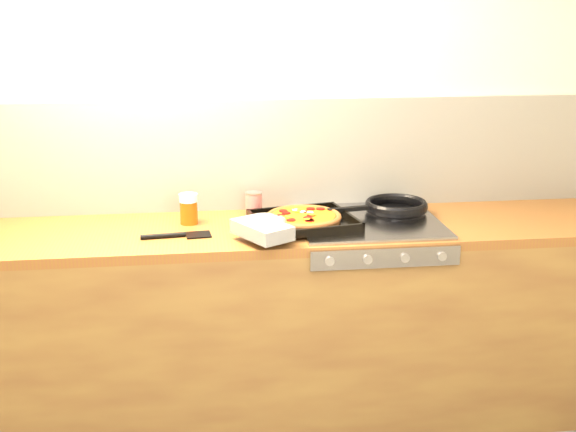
{
  "coord_description": "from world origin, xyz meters",
  "views": [
    {
      "loc": [
        -0.26,
        -1.8,
        1.8
      ],
      "look_at": [
        0.1,
        1.08,
        0.95
      ],
      "focal_mm": 45.0,
      "sensor_mm": 36.0,
      "label": 1
    }
  ],
  "objects": [
    {
      "name": "stovetop",
      "position": [
        0.45,
        1.1,
        0.91
      ],
      "size": [
        0.6,
        0.56,
        0.02
      ],
      "primitive_type": "cube",
      "color": "gray",
      "rests_on": "counter_run"
    },
    {
      "name": "wooden_spoon",
      "position": [
        0.23,
        1.29,
        0.91
      ],
      "size": [
        0.3,
        0.08,
        0.02
      ],
      "color": "tan",
      "rests_on": "counter_run"
    },
    {
      "name": "room_shell",
      "position": [
        0.0,
        1.39,
        1.15
      ],
      "size": [
        3.2,
        3.2,
        3.2
      ],
      "color": "white",
      "rests_on": "ground"
    },
    {
      "name": "counter_run",
      "position": [
        0.0,
        1.1,
        0.45
      ],
      "size": [
        3.2,
        0.62,
        0.9
      ],
      "color": "olive",
      "rests_on": "ground"
    },
    {
      "name": "black_spatula",
      "position": [
        -0.36,
        1.0,
        0.91
      ],
      "size": [
        0.29,
        0.1,
        0.02
      ],
      "color": "black",
      "rests_on": "counter_run"
    },
    {
      "name": "tomato_can",
      "position": [
        -0.03,
        1.28,
        0.95
      ],
      "size": [
        0.09,
        0.09,
        0.11
      ],
      "color": "#9E0C17",
      "rests_on": "counter_run"
    },
    {
      "name": "frying_pan",
      "position": [
        0.59,
        1.19,
        0.94
      ],
      "size": [
        0.48,
        0.32,
        0.05
      ],
      "color": "black",
      "rests_on": "stovetop"
    },
    {
      "name": "pizza_on_tray",
      "position": [
        0.11,
        1.03,
        0.94
      ],
      "size": [
        0.55,
        0.54,
        0.07
      ],
      "color": "black",
      "rests_on": "stovetop"
    },
    {
      "name": "juice_glass",
      "position": [
        -0.31,
        1.19,
        0.97
      ],
      "size": [
        0.09,
        0.09,
        0.13
      ],
      "color": "#E0490D",
      "rests_on": "counter_run"
    }
  ]
}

